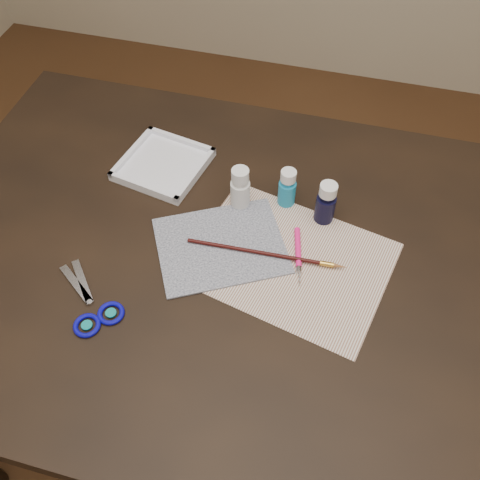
% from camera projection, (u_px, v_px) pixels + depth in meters
% --- Properties ---
extents(ground, '(3.50, 3.50, 0.02)m').
position_uv_depth(ground, '(240.00, 404.00, 1.62)').
color(ground, '#422614').
rests_on(ground, ground).
extents(table, '(1.30, 0.90, 0.75)m').
position_uv_depth(table, '(240.00, 346.00, 1.32)').
color(table, black).
rests_on(table, ground).
extents(paper, '(0.42, 0.35, 0.00)m').
position_uv_depth(paper, '(289.00, 261.00, 1.02)').
color(paper, silver).
rests_on(paper, table).
extents(canvas, '(0.30, 0.29, 0.00)m').
position_uv_depth(canvas, '(221.00, 245.00, 1.04)').
color(canvas, black).
rests_on(canvas, paper).
extents(paint_bottle_white, '(0.04, 0.04, 0.10)m').
position_uv_depth(paint_bottle_white, '(240.00, 188.00, 1.07)').
color(paint_bottle_white, silver).
rests_on(paint_bottle_white, table).
extents(paint_bottle_cyan, '(0.04, 0.04, 0.09)m').
position_uv_depth(paint_bottle_cyan, '(287.00, 187.00, 1.08)').
color(paint_bottle_cyan, '#1987B5').
rests_on(paint_bottle_cyan, table).
extents(paint_bottle_navy, '(0.04, 0.04, 0.10)m').
position_uv_depth(paint_bottle_navy, '(326.00, 203.00, 1.04)').
color(paint_bottle_navy, black).
rests_on(paint_bottle_navy, table).
extents(paintbrush, '(0.31, 0.02, 0.01)m').
position_uv_depth(paintbrush, '(266.00, 254.00, 1.02)').
color(paintbrush, black).
rests_on(paintbrush, canvas).
extents(craft_knife, '(0.04, 0.14, 0.01)m').
position_uv_depth(craft_knife, '(298.00, 257.00, 1.01)').
color(craft_knife, '#FF1B80').
rests_on(craft_knife, paper).
extents(scissors, '(0.21, 0.18, 0.01)m').
position_uv_depth(scissors, '(83.00, 297.00, 0.96)').
color(scissors, silver).
rests_on(scissors, table).
extents(palette_tray, '(0.20, 0.20, 0.02)m').
position_uv_depth(palette_tray, '(163.00, 164.00, 1.16)').
color(palette_tray, white).
rests_on(palette_tray, table).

